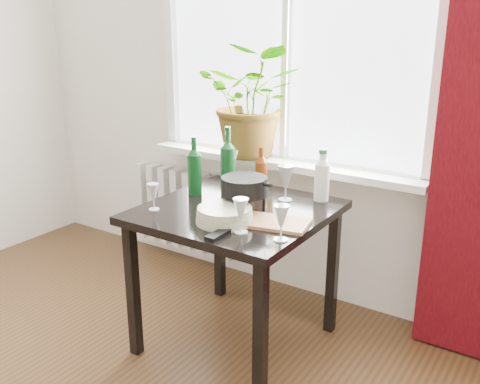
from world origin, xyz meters
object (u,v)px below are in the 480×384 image
Objects in this scene: wineglass_far_right at (281,222)px; fondue_pot at (244,194)px; wine_bottle_left at (194,165)px; cutting_board at (276,223)px; radiator at (184,209)px; wine_bottle_right at (228,159)px; cleaning_bottle at (322,175)px; wineglass_front_left at (153,197)px; table at (236,226)px; wineglass_back_center at (286,183)px; plate_stack at (225,215)px; wineglass_back_left at (231,166)px; bottle_amber at (261,171)px; potted_plant at (254,101)px; tv_remote at (220,233)px; wineglass_front_right at (241,215)px.

fondue_pot is at bearing 146.12° from wineglass_far_right.
wine_bottle_left is 0.61m from cutting_board.
wineglass_far_right is at bearing -35.08° from radiator.
wine_bottle_right is 0.50m from cleaning_bottle.
wineglass_front_left is at bearing -165.28° from cutting_board.
cutting_board is (0.27, -0.09, 0.10)m from table.
wineglass_back_center reaches higher than plate_stack.
wine_bottle_right is at bearing 142.11° from wineglass_far_right.
cutting_board is at bearing -32.80° from wine_bottle_right.
wineglass_back_left is at bearing 121.59° from plate_stack.
cleaning_bottle is 0.56m from wineglass_back_left.
table is 2.42× the size of wine_bottle_right.
wine_bottle_right is 1.37× the size of bottle_amber.
wineglass_back_center is (0.34, 0.02, -0.08)m from wine_bottle_right.
plate_stack is (-0.23, -0.53, -0.10)m from cleaning_bottle.
wineglass_front_left is (-0.01, -0.31, -0.09)m from wine_bottle_left.
potted_plant reaches higher than wineglass_front_left.
wineglass_back_center is 0.36m from cutting_board.
wine_bottle_left is 1.24× the size of fondue_pot.
wineglass_back_left is (0.58, -0.28, 0.45)m from radiator.
wineglass_back_center is (0.99, -0.39, 0.45)m from radiator.
potted_plant is at bearing -4.45° from radiator.
radiator is at bearing 147.55° from wine_bottle_right.
bottle_amber is at bearing 103.43° from tv_remote.
radiator is 0.94m from wine_bottle_right.
wineglass_front_left is 0.46m from tv_remote.
radiator is 0.94m from wine_bottle_left.
bottle_amber is at bearing -52.69° from potted_plant.
tv_remote is at bearing -59.14° from wineglass_back_left.
plate_stack is (0.06, -0.19, 0.13)m from table.
potted_plant reaches higher than wineglass_far_right.
wine_bottle_left is at bearing -127.20° from wine_bottle_right.
table is 0.36m from wineglass_front_right.
fondue_pot is (-0.23, -0.35, -0.05)m from cleaning_bottle.
wine_bottle_right reaches higher than wineglass_front_right.
wineglass_back_center is 1.13× the size of tv_remote.
wineglass_back_center is (-0.05, 0.49, 0.01)m from wineglass_front_right.
wine_bottle_left is (0.55, -0.56, 0.52)m from radiator.
wineglass_front_right is at bearing -32.69° from wine_bottle_left.
wineglass_far_right reaches higher than plate_stack.
wine_bottle_left reaches higher than radiator.
radiator is at bearing 154.00° from fondue_pot.
potted_plant is 0.68m from cleaning_bottle.
wineglass_back_left reaches higher than wineglass_far_right.
fondue_pot is (0.91, -0.65, 0.45)m from radiator.
potted_plant is at bearing 112.76° from tv_remote.
potted_plant is 0.59m from wine_bottle_left.
bottle_amber is 1.63× the size of wineglass_front_right.
fondue_pot is 0.86× the size of cutting_board.
cleaning_bottle reaches higher than wineglass_back_left.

